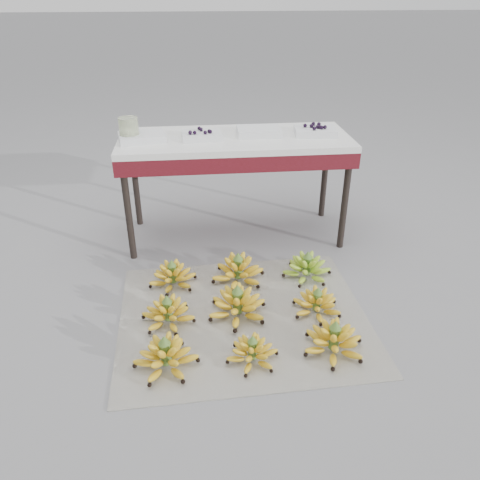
{
  "coord_description": "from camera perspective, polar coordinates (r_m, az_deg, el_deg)",
  "views": [
    {
      "loc": [
        -0.1,
        -1.92,
        1.5
      ],
      "look_at": [
        0.13,
        0.29,
        0.28
      ],
      "focal_mm": 35.0,
      "sensor_mm": 36.0,
      "label": 1
    }
  ],
  "objects": [
    {
      "name": "bunch_front_left",
      "position": [
        2.14,
        -9.03,
        -13.82
      ],
      "size": [
        0.33,
        0.33,
        0.17
      ],
      "rotation": [
        0.0,
        0.0,
        -0.2
      ],
      "color": "yellow",
      "rests_on": "newspaper_mat"
    },
    {
      "name": "glass_jar",
      "position": [
        2.89,
        -13.39,
        12.95
      ],
      "size": [
        0.14,
        0.14,
        0.14
      ],
      "primitive_type": "cylinder",
      "rotation": [
        0.0,
        0.0,
        -0.33
      ],
      "color": "beige",
      "rests_on": "vendor_table"
    },
    {
      "name": "bunch_front_center",
      "position": [
        2.15,
        1.53,
        -13.5
      ],
      "size": [
        0.24,
        0.24,
        0.14
      ],
      "rotation": [
        0.0,
        0.0,
        0.04
      ],
      "color": "yellow",
      "rests_on": "newspaper_mat"
    },
    {
      "name": "tray_far_right",
      "position": [
        3.01,
        9.16,
        12.99
      ],
      "size": [
        0.27,
        0.21,
        0.06
      ],
      "color": "silver",
      "rests_on": "vendor_table"
    },
    {
      "name": "bunch_back_left",
      "position": [
        2.66,
        -8.21,
        -4.39
      ],
      "size": [
        0.29,
        0.29,
        0.16
      ],
      "rotation": [
        0.0,
        0.0,
        0.08
      ],
      "color": "yellow",
      "rests_on": "newspaper_mat"
    },
    {
      "name": "bunch_front_right",
      "position": [
        2.23,
        11.36,
        -11.96
      ],
      "size": [
        0.32,
        0.32,
        0.18
      ],
      "rotation": [
        0.0,
        0.0,
        -0.12
      ],
      "color": "yellow",
      "rests_on": "newspaper_mat"
    },
    {
      "name": "bunch_mid_center",
      "position": [
        2.4,
        -0.3,
        -7.93
      ],
      "size": [
        0.31,
        0.31,
        0.19
      ],
      "rotation": [
        0.0,
        0.0,
        -0.02
      ],
      "color": "yellow",
      "rests_on": "newspaper_mat"
    },
    {
      "name": "bunch_back_right",
      "position": [
        2.72,
        8.16,
        -3.41
      ],
      "size": [
        0.35,
        0.35,
        0.17
      ],
      "rotation": [
        0.0,
        0.0,
        -0.31
      ],
      "color": "#7DBB24",
      "rests_on": "newspaper_mat"
    },
    {
      "name": "ground",
      "position": [
        2.44,
        -2.32,
        -9.18
      ],
      "size": [
        60.0,
        60.0,
        0.0
      ],
      "primitive_type": "plane",
      "color": "slate",
      "rests_on": "ground"
    },
    {
      "name": "tray_far_left",
      "position": [
        2.91,
        -11.86,
        12.18
      ],
      "size": [
        0.3,
        0.24,
        0.04
      ],
      "color": "silver",
      "rests_on": "vendor_table"
    },
    {
      "name": "bunch_mid_right",
      "position": [
        2.46,
        9.34,
        -7.66
      ],
      "size": [
        0.26,
        0.26,
        0.16
      ],
      "rotation": [
        0.0,
        0.0,
        0.04
      ],
      "color": "yellow",
      "rests_on": "newspaper_mat"
    },
    {
      "name": "bunch_back_center",
      "position": [
        2.66,
        -0.23,
        -3.8
      ],
      "size": [
        0.38,
        0.38,
        0.18
      ],
      "rotation": [
        0.0,
        0.0,
        -0.29
      ],
      "color": "yellow",
      "rests_on": "newspaper_mat"
    },
    {
      "name": "tray_right",
      "position": [
        2.97,
        2.32,
        13.1
      ],
      "size": [
        0.27,
        0.2,
        0.04
      ],
      "color": "silver",
      "rests_on": "vendor_table"
    },
    {
      "name": "vendor_table",
      "position": [
        2.95,
        -0.63,
        11.03
      ],
      "size": [
        1.41,
        0.57,
        0.68
      ],
      "color": "black",
      "rests_on": "ground"
    },
    {
      "name": "newspaper_mat",
      "position": [
        2.43,
        0.4,
        -9.35
      ],
      "size": [
        1.28,
        1.09,
        0.01
      ],
      "primitive_type": "cube",
      "rotation": [
        0.0,
        0.0,
        0.03
      ],
      "color": "silver",
      "rests_on": "ground"
    },
    {
      "name": "bunch_mid_left",
      "position": [
        2.39,
        -8.77,
        -8.79
      ],
      "size": [
        0.34,
        0.34,
        0.16
      ],
      "rotation": [
        0.0,
        0.0,
        -0.35
      ],
      "color": "yellow",
      "rests_on": "newspaper_mat"
    },
    {
      "name": "tray_left",
      "position": [
        2.9,
        -4.67,
        12.62
      ],
      "size": [
        0.25,
        0.18,
        0.06
      ],
      "color": "silver",
      "rests_on": "vendor_table"
    }
  ]
}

